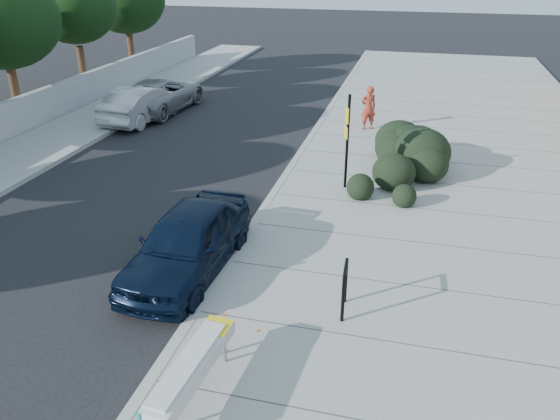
{
  "coord_description": "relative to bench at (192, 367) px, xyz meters",
  "views": [
    {
      "loc": [
        3.86,
        -10.27,
        6.69
      ],
      "look_at": [
        0.92,
        1.23,
        1.0
      ],
      "focal_mm": 35.0,
      "sensor_mm": 36.0,
      "label": 1
    }
  ],
  "objects": [
    {
      "name": "curb_near",
      "position": [
        -0.85,
        9.13,
        -0.63
      ],
      "size": [
        0.22,
        50.0,
        0.17
      ],
      "primitive_type": "cube",
      "color": "#9E9E99",
      "rests_on": "ground"
    },
    {
      "name": "ground",
      "position": [
        -0.85,
        4.13,
        -0.71
      ],
      "size": [
        120.0,
        120.0,
        0.0
      ],
      "primitive_type": "plane",
      "color": "black",
      "rests_on": "ground"
    },
    {
      "name": "pedestrian",
      "position": [
        1.16,
        15.29,
        0.3
      ],
      "size": [
        0.75,
        0.64,
        1.73
      ],
      "primitive_type": "imported",
      "rotation": [
        0.0,
        0.0,
        3.59
      ],
      "color": "maroon",
      "rests_on": "sidewalk_near"
    },
    {
      "name": "sidewalk_far",
      "position": [
        -10.35,
        9.13,
        -0.64
      ],
      "size": [
        3.0,
        50.0,
        0.15
      ],
      "primitive_type": "cube",
      "color": "gray",
      "rests_on": "ground"
    },
    {
      "name": "bike_rack",
      "position": [
        2.02,
        2.86,
        0.06
      ],
      "size": [
        0.11,
        0.71,
        1.04
      ],
      "rotation": [
        0.0,
        0.0,
        0.06
      ],
      "color": "black",
      "rests_on": "sidewalk_near"
    },
    {
      "name": "sedan_navy",
      "position": [
        -1.65,
        3.73,
        0.04
      ],
      "size": [
        1.95,
        4.5,
        1.51
      ],
      "primitive_type": "imported",
      "rotation": [
        0.0,
        0.0,
        -0.04
      ],
      "color": "black",
      "rests_on": "ground"
    },
    {
      "name": "sign_post",
      "position": [
        1.13,
        9.12,
        1.04
      ],
      "size": [
        0.17,
        0.31,
        2.85
      ],
      "rotation": [
        0.0,
        0.0,
        0.39
      ],
      "color": "black",
      "rests_on": "sidewalk_near"
    },
    {
      "name": "suv_silver",
      "position": [
        -8.35,
        16.33,
        0.01
      ],
      "size": [
        2.75,
        5.36,
        1.45
      ],
      "primitive_type": "imported",
      "rotation": [
        0.0,
        0.0,
        3.07
      ],
      "color": "gray",
      "rests_on": "ground"
    },
    {
      "name": "hedge",
      "position": [
        2.71,
        10.43,
        0.3
      ],
      "size": [
        3.89,
        5.12,
        1.72
      ],
      "primitive_type": "ellipsoid",
      "rotation": [
        0.0,
        0.0,
        -0.4
      ],
      "color": "black",
      "rests_on": "sidewalk_near"
    },
    {
      "name": "tree_far_e",
      "position": [
        -13.35,
        18.13,
        3.47
      ],
      "size": [
        4.0,
        4.0,
        5.9
      ],
      "color": "#332114",
      "rests_on": "ground"
    },
    {
      "name": "tree_far_d",
      "position": [
        -13.35,
        13.13,
        3.47
      ],
      "size": [
        4.6,
        4.6,
        6.16
      ],
      "color": "#332114",
      "rests_on": "ground"
    },
    {
      "name": "wagon_silver",
      "position": [
        -8.35,
        14.63,
        0.03
      ],
      "size": [
        2.02,
        4.64,
        1.49
      ],
      "primitive_type": "imported",
      "rotation": [
        0.0,
        0.0,
        3.04
      ],
      "color": "#B1B1B6",
      "rests_on": "ground"
    },
    {
      "name": "curb_far",
      "position": [
        -8.85,
        9.13,
        -0.63
      ],
      "size": [
        0.22,
        50.0,
        0.17
      ],
      "primitive_type": "cube",
      "color": "#9E9E99",
      "rests_on": "ground"
    },
    {
      "name": "sidewalk_near",
      "position": [
        4.75,
        9.13,
        -0.64
      ],
      "size": [
        11.2,
        50.0,
        0.15
      ],
      "primitive_type": "cube",
      "color": "gray",
      "rests_on": "ground"
    },
    {
      "name": "bench",
      "position": [
        0.0,
        0.0,
        0.0
      ],
      "size": [
        0.68,
        2.38,
        0.71
      ],
      "rotation": [
        0.0,
        0.0,
        -0.08
      ],
      "color": "gray",
      "rests_on": "sidewalk_near"
    }
  ]
}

